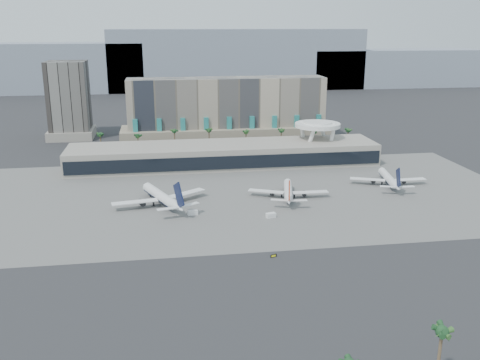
{
  "coord_description": "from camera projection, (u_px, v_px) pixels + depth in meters",
  "views": [
    {
      "loc": [
        -34.76,
        -176.91,
        75.89
      ],
      "look_at": [
        -1.69,
        40.0,
        11.59
      ],
      "focal_mm": 40.0,
      "sensor_mm": 36.0,
      "label": 1
    }
  ],
  "objects": [
    {
      "name": "ground",
      "position": [
        261.0,
        241.0,
        194.2
      ],
      "size": [
        900.0,
        900.0,
        0.0
      ],
      "primitive_type": "plane",
      "color": "#232326",
      "rests_on": "ground"
    },
    {
      "name": "airliner_left",
      "position": [
        161.0,
        197.0,
        231.44
      ],
      "size": [
        40.96,
        42.25,
        15.41
      ],
      "rotation": [
        0.0,
        0.0,
        0.38
      ],
      "color": "white",
      "rests_on": "ground"
    },
    {
      "name": "service_vehicle_b",
      "position": [
        271.0,
        215.0,
        217.29
      ],
      "size": [
        4.25,
        3.12,
        1.96
      ],
      "primitive_type": "cube",
      "rotation": [
        0.0,
        0.0,
        0.27
      ],
      "color": "silver",
      "rests_on": "ground"
    },
    {
      "name": "taxiway_sign",
      "position": [
        274.0,
        256.0,
        180.57
      ],
      "size": [
        2.23,
        0.99,
        1.02
      ],
      "rotation": [
        0.0,
        0.0,
        0.32
      ],
      "color": "black",
      "rests_on": "ground"
    },
    {
      "name": "apron_pad",
      "position": [
        239.0,
        195.0,
        246.37
      ],
      "size": [
        260.0,
        130.0,
        0.06
      ],
      "primitive_type": "cube",
      "color": "#5B5B59",
      "rests_on": "ground"
    },
    {
      "name": "hotel",
      "position": [
        227.0,
        116.0,
        356.38
      ],
      "size": [
        140.0,
        30.0,
        42.0
      ],
      "color": "tan",
      "rests_on": "ground"
    },
    {
      "name": "palm_row",
      "position": [
        228.0,
        134.0,
        329.82
      ],
      "size": [
        157.8,
        2.8,
        13.1
      ],
      "color": "brown",
      "rests_on": "ground"
    },
    {
      "name": "office_tower",
      "position": [
        69.0,
        105.0,
        363.74
      ],
      "size": [
        30.0,
        30.0,
        52.0
      ],
      "color": "black",
      "rests_on": "ground"
    },
    {
      "name": "terminal",
      "position": [
        224.0,
        154.0,
        296.57
      ],
      "size": [
        170.0,
        32.5,
        14.5
      ],
      "color": "#9C9489",
      "rests_on": "ground"
    },
    {
      "name": "mountain_ridge",
      "position": [
        210.0,
        64.0,
        635.71
      ],
      "size": [
        680.0,
        60.0,
        70.0
      ],
      "color": "gray",
      "rests_on": "ground"
    },
    {
      "name": "near_palm_b",
      "position": [
        441.0,
        338.0,
        112.15
      ],
      "size": [
        6.0,
        6.0,
        15.39
      ],
      "color": "brown",
      "rests_on": "ground"
    },
    {
      "name": "saucer_structure",
      "position": [
        317.0,
        128.0,
        307.01
      ],
      "size": [
        26.0,
        26.0,
        21.89
      ],
      "color": "white",
      "rests_on": "ground"
    },
    {
      "name": "airliner_centre",
      "position": [
        288.0,
        191.0,
        241.29
      ],
      "size": [
        35.81,
        37.23,
        13.02
      ],
      "rotation": [
        0.0,
        0.0,
        -0.22
      ],
      "color": "white",
      "rests_on": "ground"
    },
    {
      "name": "service_vehicle_a",
      "position": [
        193.0,
        213.0,
        220.3
      ],
      "size": [
        4.41,
        2.63,
        2.03
      ],
      "primitive_type": "cube",
      "rotation": [
        0.0,
        0.0,
        0.15
      ],
      "color": "white",
      "rests_on": "ground"
    },
    {
      "name": "airliner_right",
      "position": [
        389.0,
        179.0,
        260.26
      ],
      "size": [
        36.87,
        38.26,
        13.29
      ],
      "rotation": [
        0.0,
        0.0,
        -0.17
      ],
      "color": "white",
      "rests_on": "ground"
    }
  ]
}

